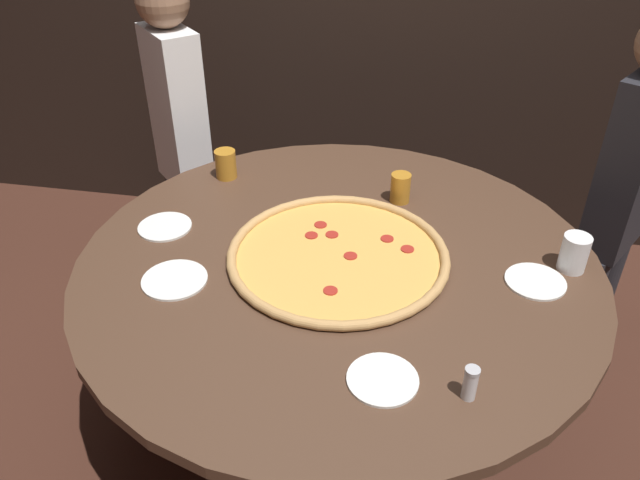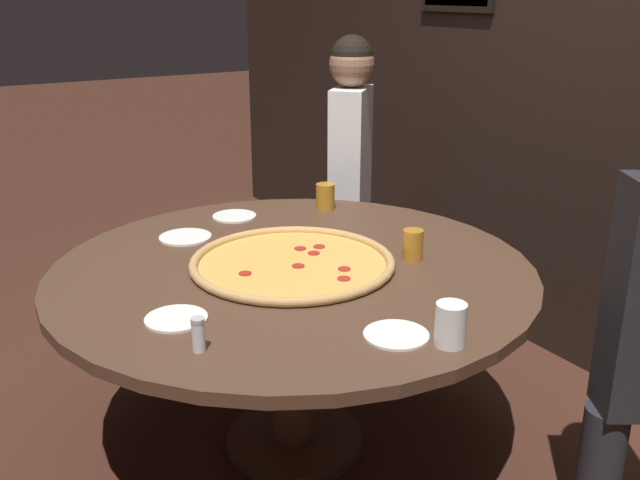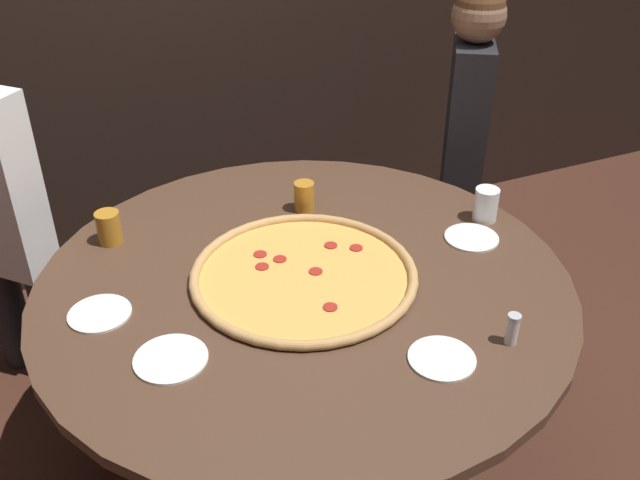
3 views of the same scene
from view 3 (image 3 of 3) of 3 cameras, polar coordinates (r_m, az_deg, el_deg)
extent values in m
plane|color=#422319|center=(2.76, -1.10, -15.69)|extent=(24.00, 24.00, 0.00)
cylinder|color=#4C3323|center=(2.28, -1.29, -3.46)|extent=(1.70, 1.70, 0.04)
cylinder|color=#4C3323|center=(2.51, -1.19, -10.33)|extent=(0.16, 0.16, 0.70)
cylinder|color=#4C3323|center=(2.74, -1.11, -15.41)|extent=(0.52, 0.52, 0.04)
cylinder|color=#E5A84C|center=(2.26, -1.44, -2.91)|extent=(0.68, 0.68, 0.01)
torus|color=tan|center=(2.26, -1.45, -2.70)|extent=(0.72, 0.72, 0.03)
cylinder|color=#A8281E|center=(2.36, -4.81, -1.14)|extent=(0.04, 0.04, 0.00)
cylinder|color=#A8281E|center=(2.40, 0.87, -0.43)|extent=(0.04, 0.04, 0.00)
cylinder|color=#A8281E|center=(2.27, -0.34, -2.53)|extent=(0.04, 0.04, 0.00)
cylinder|color=#A8281E|center=(2.30, -4.66, -2.13)|extent=(0.04, 0.04, 0.00)
cylinder|color=#A8281E|center=(2.33, -3.23, -1.54)|extent=(0.04, 0.04, 0.00)
cylinder|color=#A8281E|center=(2.39, 2.92, -0.63)|extent=(0.04, 0.04, 0.00)
cylinder|color=#A8281E|center=(2.12, 0.83, -5.39)|extent=(0.04, 0.04, 0.00)
cylinder|color=white|center=(2.61, 13.13, 2.78)|extent=(0.09, 0.09, 0.12)
cylinder|color=#BC7A23|center=(2.60, -1.28, 3.50)|extent=(0.07, 0.07, 0.11)
cylinder|color=#BC7A23|center=(2.52, -16.54, 0.96)|extent=(0.08, 0.08, 0.11)
cylinder|color=white|center=(2.21, -17.21, -5.65)|extent=(0.19, 0.19, 0.01)
cylinder|color=white|center=(2.51, 12.03, 0.18)|extent=(0.19, 0.19, 0.01)
cylinder|color=white|center=(2.00, -11.85, -9.29)|extent=(0.20, 0.20, 0.01)
cylinder|color=white|center=(1.99, 9.72, -9.34)|extent=(0.19, 0.19, 0.01)
cylinder|color=silver|center=(2.06, 15.11, -7.02)|extent=(0.04, 0.04, 0.08)
cylinder|color=#B7B7BC|center=(2.03, 15.30, -5.96)|extent=(0.04, 0.04, 0.01)
cylinder|color=#232328|center=(3.04, -20.48, -6.39)|extent=(0.19, 0.19, 0.50)
cylinder|color=#232328|center=(3.18, -23.58, -5.27)|extent=(0.19, 0.19, 0.50)
cylinder|color=#232328|center=(3.50, 10.50, 0.74)|extent=(0.18, 0.18, 0.50)
cylinder|color=#232328|center=(3.31, 10.56, -1.28)|extent=(0.18, 0.18, 0.50)
cube|color=#232328|center=(3.13, 11.61, 9.06)|extent=(0.29, 0.34, 0.70)
sphere|color=#8C664C|center=(2.98, 12.60, 17.16)|extent=(0.22, 0.22, 0.22)
sphere|color=brown|center=(2.97, 12.69, 17.86)|extent=(0.20, 0.20, 0.20)
camera|label=1|loc=(0.94, 61.62, 8.78)|focal=35.00mm
camera|label=2|loc=(2.82, 55.27, 11.00)|focal=40.00mm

